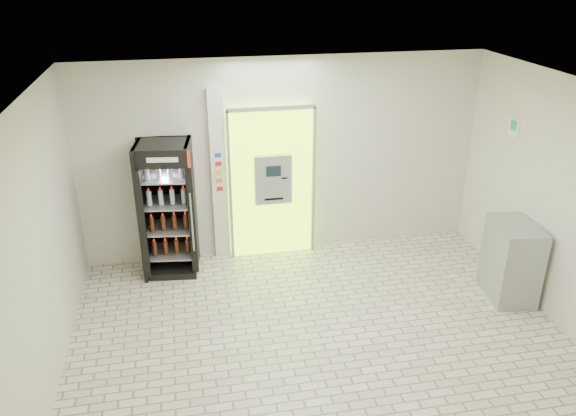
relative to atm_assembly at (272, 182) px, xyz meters
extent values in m
plane|color=beige|center=(0.20, -2.41, -1.17)|extent=(6.00, 6.00, 0.00)
plane|color=beige|center=(0.20, 0.09, 0.33)|extent=(6.00, 0.00, 6.00)
plane|color=beige|center=(0.20, -4.91, 0.33)|extent=(6.00, 0.00, 6.00)
plane|color=beige|center=(-2.80, -2.41, 0.33)|extent=(0.00, 5.00, 5.00)
plane|color=beige|center=(3.20, -2.41, 0.33)|extent=(0.00, 5.00, 5.00)
plane|color=white|center=(0.20, -2.41, 1.83)|extent=(6.00, 6.00, 0.00)
cube|color=#99F015|center=(0.00, 0.02, -0.02)|extent=(1.20, 0.12, 2.30)
cube|color=gray|center=(0.00, -0.05, 1.13)|extent=(1.28, 0.04, 0.06)
cube|color=gray|center=(-0.63, -0.05, -0.02)|extent=(0.04, 0.04, 2.30)
cube|color=gray|center=(0.63, -0.05, -0.02)|extent=(0.04, 0.04, 2.30)
cube|color=black|center=(0.10, -0.04, -0.67)|extent=(0.62, 0.01, 0.67)
cube|color=black|center=(-0.34, -0.04, 0.81)|extent=(0.22, 0.01, 0.18)
cube|color=#97999E|center=(0.00, -0.09, 0.08)|extent=(0.55, 0.12, 0.75)
cube|color=black|center=(0.00, -0.16, 0.23)|extent=(0.22, 0.01, 0.16)
cube|color=gray|center=(0.00, -0.16, -0.05)|extent=(0.16, 0.01, 0.12)
cube|color=black|center=(0.16, -0.16, 0.11)|extent=(0.09, 0.01, 0.02)
cube|color=black|center=(0.00, -0.16, -0.21)|extent=(0.28, 0.01, 0.03)
cube|color=silver|center=(-0.78, 0.04, 0.13)|extent=(0.22, 0.10, 2.60)
cube|color=#193FB2|center=(-0.78, -0.02, 0.48)|extent=(0.09, 0.01, 0.06)
cube|color=red|center=(-0.78, -0.02, 0.35)|extent=(0.09, 0.01, 0.06)
cube|color=yellow|center=(-0.78, -0.02, 0.22)|extent=(0.09, 0.01, 0.06)
cube|color=orange|center=(-0.78, -0.02, 0.09)|extent=(0.09, 0.01, 0.06)
cube|color=red|center=(-0.78, -0.02, -0.04)|extent=(0.09, 0.01, 0.06)
cube|color=black|center=(-1.54, -0.26, -0.19)|extent=(0.81, 0.75, 1.95)
cube|color=black|center=(-1.54, 0.05, -0.19)|extent=(0.73, 0.14, 1.95)
cube|color=red|center=(-1.54, -0.58, 0.66)|extent=(0.71, 0.10, 0.23)
cube|color=white|center=(-1.54, -0.59, 0.66)|extent=(0.41, 0.06, 0.07)
cube|color=black|center=(-1.54, -0.26, -1.12)|extent=(0.81, 0.75, 0.10)
cylinder|color=gray|center=(-1.22, -0.61, -0.27)|extent=(0.03, 0.03, 0.88)
cube|color=gray|center=(-1.54, -0.26, -0.88)|extent=(0.68, 0.64, 0.02)
cube|color=gray|center=(-1.54, -0.26, -0.49)|extent=(0.68, 0.64, 0.02)
cube|color=gray|center=(-1.54, -0.26, -0.10)|extent=(0.68, 0.64, 0.02)
cube|color=gray|center=(-1.54, -0.26, 0.29)|extent=(0.68, 0.64, 0.02)
cube|color=#97999E|center=(2.92, -1.86, -0.63)|extent=(0.65, 0.88, 1.07)
cube|color=gray|center=(2.65, -1.86, -0.58)|extent=(0.12, 0.78, 0.01)
cube|color=white|center=(3.19, -1.01, 0.95)|extent=(0.02, 0.22, 0.26)
cube|color=#0B803B|center=(3.18, -1.01, 0.98)|extent=(0.00, 0.14, 0.14)
camera|label=1|loc=(-1.28, -7.69, 3.07)|focal=35.00mm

